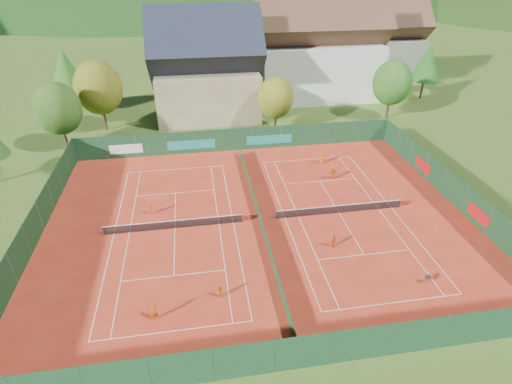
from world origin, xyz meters
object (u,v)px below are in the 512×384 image
object	(u,v)px
player_right_far_a	(322,158)
player_left_mid	(220,292)
hotel_block_a	(318,53)
player_left_far	(150,209)
hotel_block_b	(376,45)
ball_hopper	(428,278)
player_left_near	(155,312)
chalet	(206,72)
player_right_far_b	(332,173)
player_right_near	(334,241)

from	to	relation	value
player_right_far_a	player_left_mid	bearing A→B (deg)	20.83
hotel_block_a	player_left_far	xyz separation A→B (m)	(-26.40, -33.23, -6.75)
hotel_block_b	ball_hopper	size ratio (longest dim) A/B	21.60
hotel_block_b	player_left_near	distance (m)	67.52
player_left_far	ball_hopper	bearing A→B (deg)	152.56
hotel_block_b	player_left_near	xyz separation A→B (m)	(-39.19, -54.67, -5.89)
chalet	player_left_mid	size ratio (longest dim) A/B	13.57
player_right_far_b	chalet	bearing A→B (deg)	-66.56
hotel_block_a	player_left_far	distance (m)	42.98
ball_hopper	player_left_near	distance (m)	20.65
player_right_near	chalet	bearing A→B (deg)	53.84
player_left_near	player_right_far_a	xyz separation A→B (m)	(18.63, 21.20, 0.04)
player_right_near	player_left_near	bearing A→B (deg)	150.84
player_left_near	player_right_far_a	distance (m)	28.22
player_left_far	player_right_near	world-z (taller)	player_right_near
chalet	hotel_block_a	size ratio (longest dim) A/B	0.75
hotel_block_a	player_left_far	world-z (taller)	hotel_block_a
hotel_block_b	player_left_near	bearing A→B (deg)	-125.64
player_right_near	player_right_far_a	distance (m)	15.93
hotel_block_a	player_right_far_b	xyz separation A→B (m)	(-6.55, -29.36, -6.63)
player_left_far	player_right_far_b	xyz separation A→B (m)	(19.86, 3.87, 0.11)
ball_hopper	player_right_near	xyz separation A→B (m)	(-5.76, 5.42, 0.13)
hotel_block_a	ball_hopper	distance (m)	47.09
hotel_block_b	player_right_far_a	xyz separation A→B (m)	(-20.56, -33.47, -5.85)
hotel_block_b	player_left_mid	world-z (taller)	hotel_block_b
player_right_far_a	player_right_far_b	world-z (taller)	player_right_far_a
hotel_block_a	hotel_block_b	xyz separation A→B (m)	(14.00, 8.00, -0.76)
chalet	player_right_near	world-z (taller)	chalet
player_left_mid	hotel_block_b	bearing A→B (deg)	70.05
chalet	player_left_far	bearing A→B (deg)	-105.21
player_right_far_a	player_right_near	bearing A→B (deg)	42.29
player_left_mid	player_right_far_a	distance (m)	24.30
chalet	hotel_block_a	bearing A→B (deg)	17.53
ball_hopper	player_left_mid	distance (m)	16.00
ball_hopper	player_right_far_a	size ratio (longest dim) A/B	0.52
player_right_near	player_right_far_a	world-z (taller)	player_right_far_a
player_left_mid	ball_hopper	bearing A→B (deg)	9.31
player_right_far_a	hotel_block_a	bearing A→B (deg)	-138.57
hotel_block_a	ball_hopper	xyz separation A→B (m)	(-4.54, -46.38, -6.83)
player_left_near	player_left_mid	world-z (taller)	player_left_near
player_left_mid	player_left_far	distance (m)	13.49
chalet	player_left_mid	world-z (taller)	chalet
player_left_mid	player_right_far_b	xyz separation A→B (m)	(13.96, 16.00, 0.15)
hotel_block_b	player_right_far_a	distance (m)	39.71
hotel_block_b	player_right_far_b	size ratio (longest dim) A/B	11.55
ball_hopper	player_left_mid	bearing A→B (deg)	176.36
player_left_near	player_right_far_a	world-z (taller)	player_right_far_a
player_left_near	hotel_block_a	bearing A→B (deg)	45.62
hotel_block_b	hotel_block_a	bearing A→B (deg)	-150.26
player_right_near	player_left_far	bearing A→B (deg)	104.23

